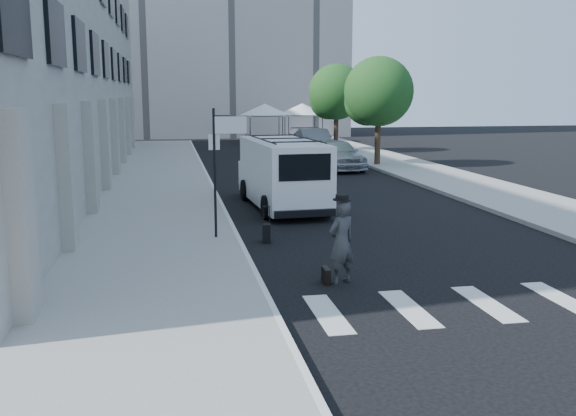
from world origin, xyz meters
name	(u,v)px	position (x,y,z in m)	size (l,w,h in m)	color
ground	(338,268)	(0.00, 0.00, 0.00)	(120.00, 120.00, 0.00)	black
sidewalk_left	(160,180)	(-4.25, 16.00, 0.07)	(4.50, 48.00, 0.15)	gray
sidewalk_right	(401,165)	(9.00, 20.00, 0.07)	(4.00, 56.00, 0.15)	gray
building_far	(225,4)	(2.00, 50.00, 12.50)	(22.00, 12.00, 25.00)	slate
sign_pole	(223,146)	(-2.36, 3.20, 2.65)	(1.03, 0.07, 3.50)	black
tree_near	(376,94)	(7.50, 20.15, 3.97)	(3.80, 3.83, 6.03)	black
tree_far	(334,94)	(7.50, 29.15, 3.97)	(3.80, 3.83, 6.03)	black
tent_left	(265,110)	(4.00, 38.00, 2.71)	(4.00, 4.00, 3.20)	black
tent_right	(302,109)	(7.20, 38.50, 2.71)	(4.00, 4.00, 3.20)	black
businessman	(341,242)	(-0.24, -1.14, 0.91)	(0.66, 0.44, 1.82)	#353538
briefcase	(326,275)	(-0.56, -1.09, 0.17)	(0.12, 0.44, 0.34)	black
suitcase	(267,233)	(-1.24, 2.95, 0.26)	(0.27, 0.38, 0.99)	black
cargo_van	(282,173)	(0.14, 8.31, 1.24)	(2.56, 6.49, 2.39)	white
parked_car_a	(337,154)	(5.00, 19.00, 0.83)	(1.95, 4.85, 1.65)	#AAADB2
parked_car_b	(314,142)	(5.61, 26.98, 0.86)	(1.82, 5.23, 1.72)	#5C5E64
parked_car_c	(313,141)	(5.80, 28.24, 0.85)	(2.39, 5.89, 1.71)	#929499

